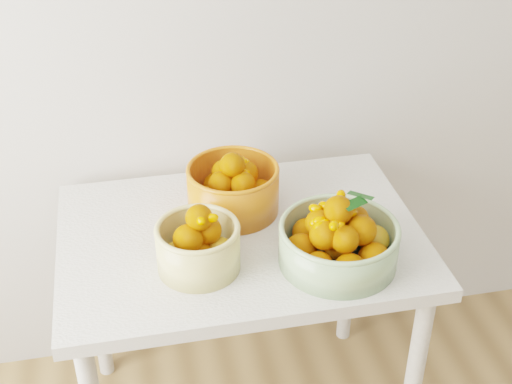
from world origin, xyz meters
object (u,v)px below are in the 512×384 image
table (241,260)px  bowl_cream (198,245)px  bowl_green (339,240)px  bowl_orange (233,188)px

table → bowl_cream: bowl_cream is taller
bowl_green → bowl_orange: (-0.22, 0.29, 0.01)m
bowl_orange → bowl_cream: bearing=-119.0°
table → bowl_cream: size_ratio=3.50×
bowl_cream → bowl_green: (0.36, -0.05, -0.00)m
table → bowl_green: 0.33m
bowl_green → bowl_orange: bowl_green is taller
bowl_green → bowl_orange: 0.37m
table → bowl_cream: 0.25m
table → bowl_cream: (-0.13, -0.12, 0.17)m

